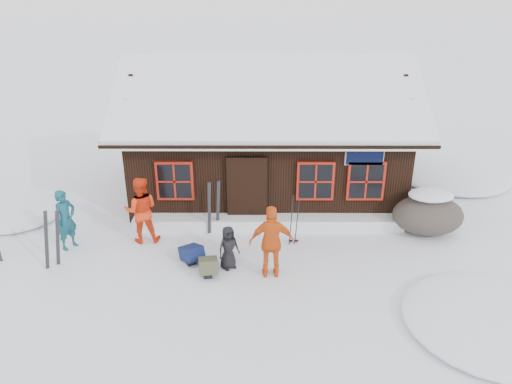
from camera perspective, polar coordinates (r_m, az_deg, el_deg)
ground at (r=12.35m, az=-5.46°, el=-8.97°), size 120.00×120.00×0.00m
mountain_hut at (r=16.11m, az=1.27°, el=5.55°), size 8.90×6.09×4.42m
snow_drift at (r=14.14m, az=1.40°, el=-3.41°), size 7.60×0.60×0.35m
snow_mounds at (r=13.89m, az=2.06°, el=-4.79°), size 20.60×13.20×0.48m
skier_teal at (r=13.76m, az=-20.90°, el=-2.97°), size 0.65×0.71×1.63m
skier_orange_left at (r=13.48m, az=-13.00°, el=-2.02°), size 0.98×0.81×1.83m
skier_orange_right at (r=11.66m, az=1.83°, el=-5.75°), size 1.08×0.47×1.83m
skier_crouched at (r=12.15m, az=-3.17°, el=-6.37°), size 0.65×0.59×1.12m
boulder at (r=14.50m, az=19.06°, el=-2.36°), size 1.93×1.45×1.14m
ski_pair_left at (r=13.09m, az=-22.28°, el=-5.09°), size 0.50×0.25×1.55m
ski_pair_right at (r=13.71m, az=-4.87°, el=-1.85°), size 0.38×0.21×1.56m
ski_poles at (r=13.14m, az=4.38°, el=-3.29°), size 0.26×0.13×1.44m
backpack_blue at (r=12.67m, az=-7.34°, el=-7.23°), size 0.71×0.76×0.33m
backpack_olive at (r=12.14m, az=-5.45°, el=-8.68°), size 0.53×0.66×0.32m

